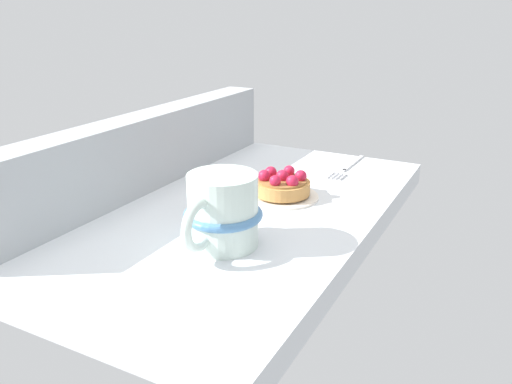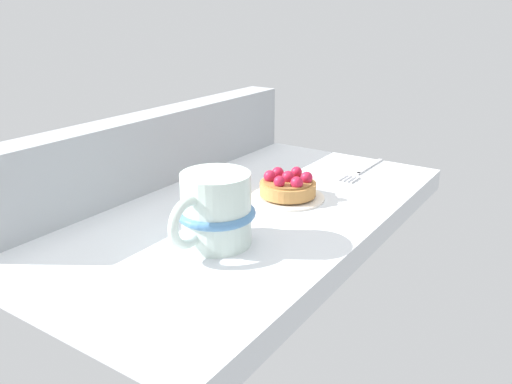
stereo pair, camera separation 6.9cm
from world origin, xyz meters
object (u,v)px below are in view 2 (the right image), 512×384
(coffee_mug, at_px, (215,210))
(dessert_fork, at_px, (363,170))
(dessert_plate, at_px, (288,196))
(raspberry_tart, at_px, (288,185))

(coffee_mug, distance_m, dessert_fork, 0.38)
(dessert_plate, height_order, raspberry_tart, raspberry_tart)
(dessert_plate, xyz_separation_m, coffee_mug, (-0.18, -0.01, 0.04))
(dessert_fork, bearing_deg, raspberry_tart, 167.61)
(dessert_plate, xyz_separation_m, raspberry_tart, (-0.00, 0.00, 0.02))
(raspberry_tart, distance_m, coffee_mug, 0.19)
(coffee_mug, bearing_deg, raspberry_tart, 2.02)
(dessert_plate, distance_m, coffee_mug, 0.19)
(dessert_plate, distance_m, dessert_fork, 0.20)
(raspberry_tart, distance_m, dessert_fork, 0.20)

